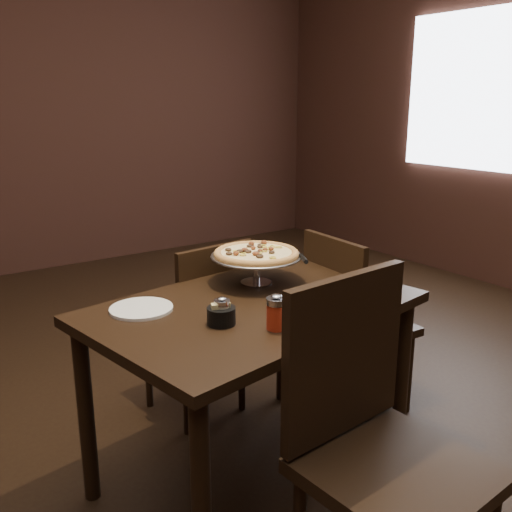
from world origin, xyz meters
TOP-DOWN VIEW (x-y plane):
  - room at (0.06, 0.03)m, footprint 6.04×7.04m
  - dining_table at (0.04, 0.10)m, footprint 1.26×0.95m
  - pizza_stand at (0.18, 0.29)m, footprint 0.37×0.37m
  - parmesan_shaker at (-0.15, 0.00)m, footprint 0.05×0.05m
  - pepper_flake_shaker at (-0.03, -0.14)m, footprint 0.07×0.07m
  - packet_caddy at (-0.16, 0.00)m, footprint 0.10×0.10m
  - napkin_stack at (0.38, -0.15)m, footprint 0.19×0.19m
  - plate_left at (-0.32, 0.27)m, footprint 0.22×0.22m
  - plate_near at (0.13, -0.19)m, footprint 0.26×0.26m
  - serving_spatula at (0.30, 0.13)m, footprint 0.14×0.14m
  - chair_far at (0.11, 0.62)m, footprint 0.43×0.43m
  - chair_near at (-0.00, -0.56)m, footprint 0.49×0.49m
  - chair_side at (0.69, 0.25)m, footprint 0.42×0.42m

SIDE VIEW (x-z plane):
  - chair_far at x=0.11m, z-range 0.04..0.88m
  - chair_side at x=0.69m, z-range 0.04..0.90m
  - chair_near at x=0.00m, z-range 0.05..1.02m
  - dining_table at x=0.04m, z-range 0.27..0.99m
  - plate_left at x=-0.32m, z-range 0.72..0.73m
  - plate_near at x=0.13m, z-range 0.72..0.73m
  - napkin_stack at x=0.38m, z-range 0.72..0.74m
  - packet_caddy at x=-0.16m, z-range 0.72..0.79m
  - parmesan_shaker at x=-0.15m, z-range 0.72..0.81m
  - pepper_flake_shaker at x=-0.03m, z-range 0.72..0.84m
  - serving_spatula at x=0.30m, z-range 0.83..0.85m
  - pizza_stand at x=0.18m, z-range 0.77..0.92m
  - room at x=0.06m, z-range -0.02..2.82m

